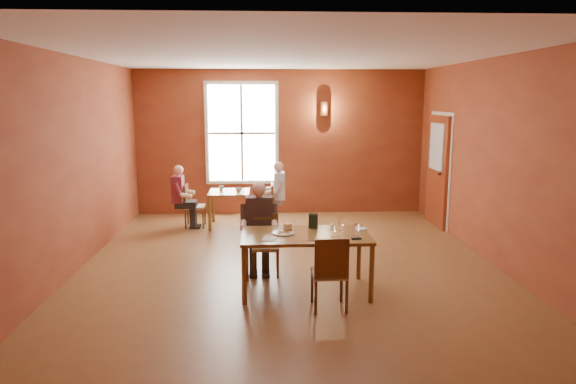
{
  "coord_description": "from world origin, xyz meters",
  "views": [
    {
      "loc": [
        -0.36,
        -7.22,
        2.4
      ],
      "look_at": [
        0.0,
        0.2,
        1.05
      ],
      "focal_mm": 32.0,
      "sensor_mm": 36.0,
      "label": 1
    }
  ],
  "objects_px": {
    "main_table": "(305,263)",
    "chair_empty": "(329,272)",
    "diner_maroon": "(193,197)",
    "second_table": "(230,209)",
    "chair_diner_white": "(264,205)",
    "chair_diner_maroon": "(195,206)",
    "diner_main": "(265,232)",
    "chair_diner_main": "(265,245)",
    "diner_white": "(265,195)"
  },
  "relations": [
    {
      "from": "main_table",
      "to": "chair_empty",
      "type": "bearing_deg",
      "value": -67.23
    },
    {
      "from": "main_table",
      "to": "diner_maroon",
      "type": "bearing_deg",
      "value": 118.35
    },
    {
      "from": "second_table",
      "to": "diner_maroon",
      "type": "bearing_deg",
      "value": 180.0
    },
    {
      "from": "chair_diner_white",
      "to": "chair_diner_maroon",
      "type": "distance_m",
      "value": 1.3
    },
    {
      "from": "diner_main",
      "to": "chair_empty",
      "type": "xyz_separation_m",
      "value": [
        0.73,
        -1.17,
        -0.17
      ]
    },
    {
      "from": "second_table",
      "to": "chair_diner_main",
      "type": "bearing_deg",
      "value": -76.44
    },
    {
      "from": "chair_diner_white",
      "to": "diner_maroon",
      "type": "bearing_deg",
      "value": 90.0
    },
    {
      "from": "chair_diner_white",
      "to": "diner_white",
      "type": "relative_size",
      "value": 0.69
    },
    {
      "from": "main_table",
      "to": "chair_diner_main",
      "type": "bearing_deg",
      "value": 127.57
    },
    {
      "from": "diner_main",
      "to": "main_table",
      "type": "bearing_deg",
      "value": 128.88
    },
    {
      "from": "chair_diner_main",
      "to": "diner_maroon",
      "type": "bearing_deg",
      "value": -64.08
    },
    {
      "from": "chair_diner_white",
      "to": "diner_main",
      "type": "bearing_deg",
      "value": -179.59
    },
    {
      "from": "main_table",
      "to": "diner_white",
      "type": "height_order",
      "value": "diner_white"
    },
    {
      "from": "main_table",
      "to": "chair_empty",
      "type": "distance_m",
      "value": 0.6
    },
    {
      "from": "chair_empty",
      "to": "second_table",
      "type": "relative_size",
      "value": 1.15
    },
    {
      "from": "second_table",
      "to": "diner_white",
      "type": "xyz_separation_m",
      "value": [
        0.68,
        0.0,
        0.26
      ]
    },
    {
      "from": "diner_main",
      "to": "diner_white",
      "type": "relative_size",
      "value": 1.03
    },
    {
      "from": "diner_main",
      "to": "diner_maroon",
      "type": "height_order",
      "value": "diner_main"
    },
    {
      "from": "diner_white",
      "to": "chair_diner_main",
      "type": "bearing_deg",
      "value": 179.8
    },
    {
      "from": "chair_diner_main",
      "to": "diner_main",
      "type": "relative_size",
      "value": 0.68
    },
    {
      "from": "diner_main",
      "to": "chair_diner_maroon",
      "type": "bearing_deg",
      "value": -64.83
    },
    {
      "from": "diner_main",
      "to": "diner_maroon",
      "type": "relative_size",
      "value": 1.06
    },
    {
      "from": "diner_main",
      "to": "second_table",
      "type": "distance_m",
      "value": 2.9
    },
    {
      "from": "main_table",
      "to": "diner_white",
      "type": "bearing_deg",
      "value": 98.14
    },
    {
      "from": "diner_maroon",
      "to": "chair_diner_maroon",
      "type": "bearing_deg",
      "value": 90.0
    },
    {
      "from": "chair_diner_maroon",
      "to": "diner_maroon",
      "type": "height_order",
      "value": "diner_maroon"
    },
    {
      "from": "diner_main",
      "to": "chair_diner_maroon",
      "type": "distance_m",
      "value": 3.11
    },
    {
      "from": "main_table",
      "to": "diner_white",
      "type": "distance_m",
      "value": 3.47
    },
    {
      "from": "chair_diner_white",
      "to": "second_table",
      "type": "bearing_deg",
      "value": 90.0
    },
    {
      "from": "main_table",
      "to": "chair_diner_main",
      "type": "xyz_separation_m",
      "value": [
        -0.5,
        0.65,
        0.04
      ]
    },
    {
      "from": "diner_main",
      "to": "diner_maroon",
      "type": "distance_m",
      "value": 3.12
    },
    {
      "from": "chair_diner_main",
      "to": "chair_empty",
      "type": "xyz_separation_m",
      "value": [
        0.73,
        -1.2,
        0.02
      ]
    },
    {
      "from": "chair_diner_white",
      "to": "chair_diner_maroon",
      "type": "relative_size",
      "value": 1.01
    },
    {
      "from": "chair_diner_main",
      "to": "chair_diner_white",
      "type": "bearing_deg",
      "value": -89.58
    },
    {
      "from": "chair_diner_main",
      "to": "second_table",
      "type": "distance_m",
      "value": 2.86
    },
    {
      "from": "diner_main",
      "to": "diner_maroon",
      "type": "bearing_deg",
      "value": -64.33
    },
    {
      "from": "chair_empty",
      "to": "diner_maroon",
      "type": "bearing_deg",
      "value": 116.15
    },
    {
      "from": "diner_main",
      "to": "chair_diner_main",
      "type": "bearing_deg",
      "value": -90.0
    },
    {
      "from": "chair_empty",
      "to": "diner_white",
      "type": "xyz_separation_m",
      "value": [
        -0.72,
        3.97,
        0.15
      ]
    },
    {
      "from": "chair_diner_main",
      "to": "chair_diner_white",
      "type": "height_order",
      "value": "chair_diner_main"
    },
    {
      "from": "second_table",
      "to": "chair_diner_white",
      "type": "relative_size",
      "value": 0.94
    },
    {
      "from": "main_table",
      "to": "chair_empty",
      "type": "height_order",
      "value": "chair_empty"
    },
    {
      "from": "diner_white",
      "to": "chair_diner_maroon",
      "type": "xyz_separation_m",
      "value": [
        -1.33,
        0.0,
        -0.19
      ]
    },
    {
      "from": "chair_empty",
      "to": "diner_maroon",
      "type": "xyz_separation_m",
      "value": [
        -2.08,
        3.97,
        0.14
      ]
    },
    {
      "from": "chair_empty",
      "to": "main_table",
      "type": "bearing_deg",
      "value": 111.31
    },
    {
      "from": "chair_empty",
      "to": "chair_diner_maroon",
      "type": "xyz_separation_m",
      "value": [
        -2.05,
        3.97,
        -0.03
      ]
    },
    {
      "from": "chair_empty",
      "to": "chair_diner_maroon",
      "type": "distance_m",
      "value": 4.47
    },
    {
      "from": "diner_main",
      "to": "diner_white",
      "type": "bearing_deg",
      "value": -90.2
    },
    {
      "from": "diner_white",
      "to": "diner_maroon",
      "type": "height_order",
      "value": "diner_white"
    },
    {
      "from": "main_table",
      "to": "chair_diner_white",
      "type": "xyz_separation_m",
      "value": [
        -0.52,
        3.43,
        0.04
      ]
    }
  ]
}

